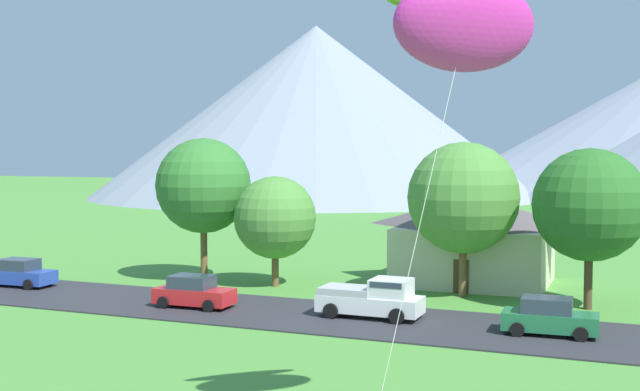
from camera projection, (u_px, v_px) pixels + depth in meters
road_strip at (414, 324)px, 38.00m from camera, size 160.00×7.66×0.08m
mountain_west_ridge at (316, 111)px, 147.05m from camera, size 82.92×82.92×31.65m
house_left_center at (474, 238)px, 49.86m from camera, size 9.85×8.30×5.57m
tree_left_of_center at (463, 198)px, 45.07m from camera, size 6.40×6.40×8.91m
tree_center at (203, 186)px, 50.83m from camera, size 6.14×6.14×9.22m
tree_near_right at (275, 218)px, 48.66m from camera, size 5.11×5.11×6.84m
tree_far_right at (590, 205)px, 41.48m from camera, size 5.98×5.98×8.55m
parked_car_blue_west_end at (20, 273)px, 48.45m from camera, size 4.26×2.20×1.68m
parked_car_green_mid_west at (549, 317)px, 35.65m from camera, size 4.28×2.23×1.68m
parked_car_red_east_end at (194, 292)px, 41.99m from camera, size 4.25×2.18×1.68m
pickup_truck_white_west_side at (373, 298)px, 39.32m from camera, size 5.20×2.33×1.99m
kite_flyer_with_kite at (464, 25)px, 20.70m from camera, size 4.31×4.63×13.04m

